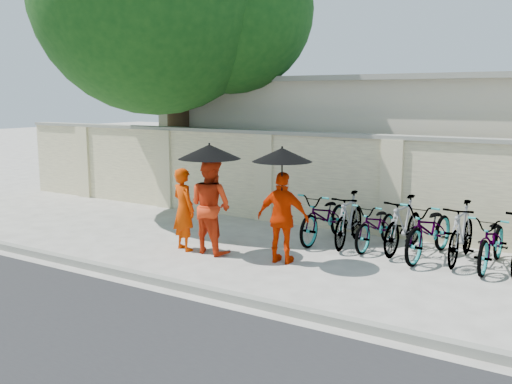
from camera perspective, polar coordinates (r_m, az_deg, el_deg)
The scene contains 17 objects.
ground at distance 10.24m, azimuth -3.25°, elevation -6.62°, with size 80.00×80.00×0.00m, color beige.
kerb at distance 8.96m, azimuth -9.60°, elevation -8.75°, with size 40.00×0.16×0.12m, color gray.
compound_wall at distance 12.31m, azimuth 9.20°, elevation 0.78°, with size 20.00×0.30×2.00m, color #F2E7AE.
building_behind at distance 15.52m, azimuth 18.17°, elevation 4.46°, with size 14.00×6.00×3.20m, color #BFB795.
shade_tree at distance 14.61m, azimuth -8.74°, elevation 18.30°, with size 6.70×6.20×8.20m.
monk_left at distance 10.69m, azimuth -7.24°, elevation -1.73°, with size 0.56×0.37×1.55m, color #C33200.
monk_center at distance 10.44m, azimuth -4.57°, elevation -1.37°, with size 0.85×0.67×1.76m, color red.
parasol_center at distance 10.20m, azimuth -4.68°, elevation 4.04°, with size 1.12×1.12×1.01m.
monk_right at distance 9.78m, azimuth 2.71°, elevation -2.60°, with size 0.93×0.39×1.59m, color red.
parasol_right at distance 9.53m, azimuth 2.63°, elevation 3.74°, with size 1.02×1.02×1.10m.
bike_0 at distance 11.37m, azimuth 6.91°, elevation -2.46°, with size 0.66×1.90×1.00m, color gray.
bike_1 at distance 11.13m, azimuth 9.28°, elevation -2.70°, with size 0.48×1.71×1.03m, color gray.
bike_2 at distance 11.03m, azimuth 11.96°, elevation -3.27°, with size 0.59×1.68×0.88m, color gray.
bike_3 at distance 10.84m, azimuth 14.55°, elevation -3.18°, with size 0.49×1.73×1.04m, color gray.
bike_4 at distance 10.56m, azimuth 17.01°, elevation -3.63°, with size 0.69×1.98×1.04m, color gray.
bike_5 at distance 10.50m, azimuth 19.86°, elevation -3.83°, with size 0.49×1.75×1.05m, color gray.
bike_6 at distance 10.33m, azimuth 22.58°, elevation -4.53°, with size 0.62×1.78×0.94m, color gray.
Camera 1 is at (5.69, -8.03, 2.86)m, focal length 40.00 mm.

